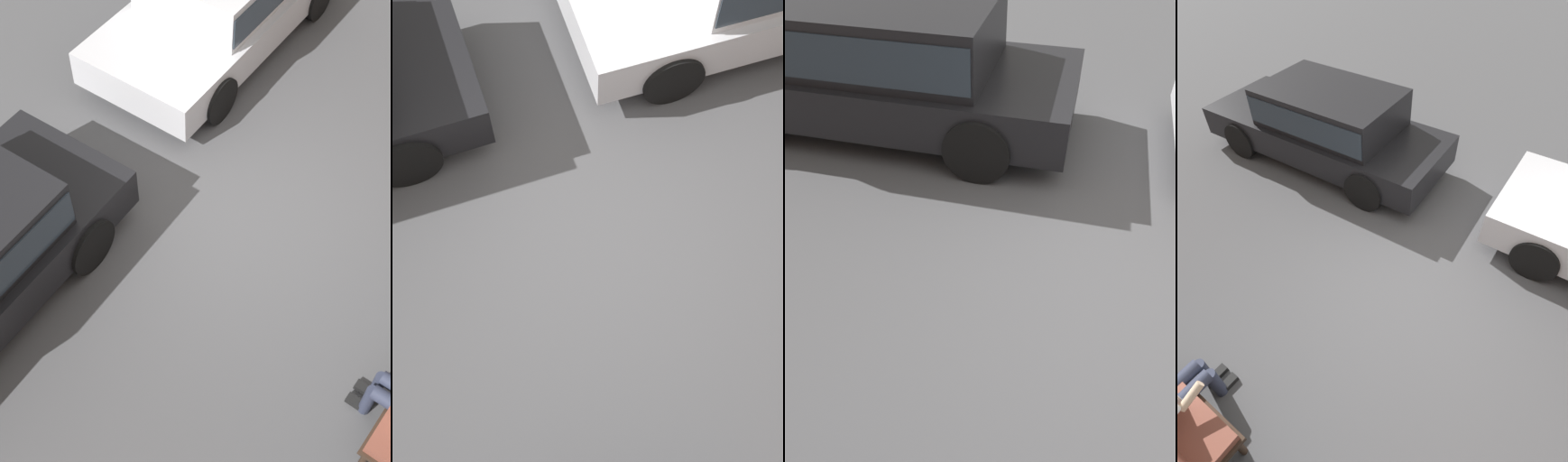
{
  "view_description": "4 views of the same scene",
  "coord_description": "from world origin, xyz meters",
  "views": [
    {
      "loc": [
        4.46,
        2.6,
        6.95
      ],
      "look_at": [
        1.03,
        -0.0,
        0.85
      ],
      "focal_mm": 55.0,
      "sensor_mm": 36.0,
      "label": 1
    },
    {
      "loc": [
        0.86,
        2.6,
        6.3
      ],
      "look_at": [
        0.25,
        0.49,
        1.18
      ],
      "focal_mm": 55.0,
      "sensor_mm": 36.0,
      "label": 2
    },
    {
      "loc": [
        0.5,
        2.6,
        2.9
      ],
      "look_at": [
        1.07,
        0.69,
        0.98
      ],
      "focal_mm": 35.0,
      "sensor_mm": 36.0,
      "label": 3
    },
    {
      "loc": [
        -1.14,
        2.6,
        4.17
      ],
      "look_at": [
        0.61,
        0.13,
        1.02
      ],
      "focal_mm": 28.0,
      "sensor_mm": 36.0,
      "label": 4
    }
  ],
  "objects": [
    {
      "name": "ground_plane",
      "position": [
        0.0,
        0.0,
        0.0
      ],
      "size": [
        60.0,
        60.0,
        0.0
      ],
      "primitive_type": "plane",
      "color": "#4C4C4F"
    },
    {
      "name": "parked_car_mid",
      "position": [
        3.01,
        -1.82,
        0.8
      ],
      "size": [
        4.7,
        2.04,
        1.44
      ],
      "color": "black",
      "rests_on": "ground_plane"
    }
  ]
}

